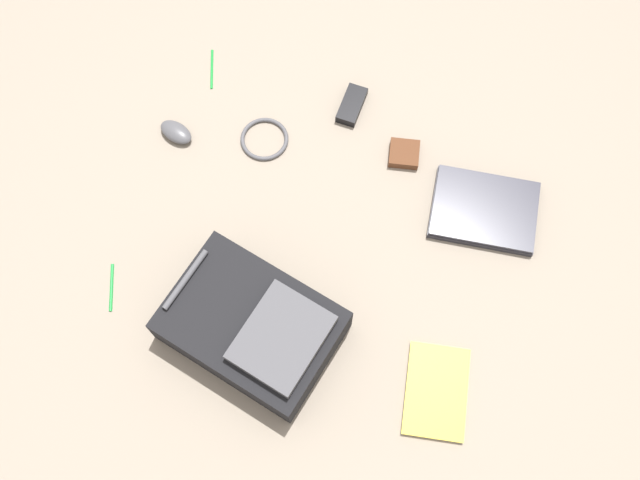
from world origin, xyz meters
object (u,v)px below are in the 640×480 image
object	(u,v)px
earbud_pouch	(404,154)
backpack	(254,326)
computer_mouse	(176,132)
book_blue	(436,391)
pen_blue	(212,69)
power_brick	(352,105)
laptop	(484,210)
pen_black	(111,287)
cable_coil	(264,139)

from	to	relation	value
earbud_pouch	backpack	bearing A→B (deg)	68.27
computer_mouse	earbud_pouch	bearing A→B (deg)	-60.46
backpack	computer_mouse	bearing A→B (deg)	-50.69
book_blue	pen_blue	world-z (taller)	book_blue
backpack	power_brick	world-z (taller)	backpack
laptop	computer_mouse	bearing A→B (deg)	0.89
laptop	book_blue	world-z (taller)	laptop
pen_blue	computer_mouse	bearing A→B (deg)	84.84
book_blue	pen_blue	xyz separation A→B (m)	(0.91, -0.79, -0.00)
book_blue	computer_mouse	distance (m)	1.08
book_blue	laptop	bearing A→B (deg)	-91.33
pen_black	pen_blue	distance (m)	0.76
pen_black	earbud_pouch	world-z (taller)	earbud_pouch
book_blue	power_brick	bearing A→B (deg)	-59.90
pen_black	laptop	bearing A→B (deg)	-151.22
laptop	computer_mouse	size ratio (longest dim) A/B	2.97
power_brick	pen_black	distance (m)	0.90
pen_blue	pen_black	bearing A→B (deg)	87.83
backpack	pen_blue	xyz separation A→B (m)	(0.40, -0.77, -0.06)
laptop	power_brick	bearing A→B (deg)	-26.30
laptop	power_brick	xyz separation A→B (m)	(0.46, -0.23, -0.00)
backpack	earbud_pouch	bearing A→B (deg)	-111.73
pen_black	pen_blue	xyz separation A→B (m)	(-0.03, -0.76, -0.00)
laptop	cable_coil	distance (m)	0.69
earbud_pouch	computer_mouse	bearing A→B (deg)	10.59
laptop	cable_coil	xyz separation A→B (m)	(0.69, -0.04, -0.01)
power_brick	computer_mouse	bearing A→B (deg)	26.74
power_brick	cable_coil	bearing A→B (deg)	39.58
book_blue	earbud_pouch	bearing A→B (deg)	-68.87
computer_mouse	earbud_pouch	distance (m)	0.69
earbud_pouch	laptop	bearing A→B (deg)	157.27
backpack	pen_blue	bearing A→B (deg)	-62.51
pen_black	book_blue	bearing A→B (deg)	178.49
laptop	cable_coil	world-z (taller)	laptop
book_blue	cable_coil	distance (m)	0.90
cable_coil	laptop	bearing A→B (deg)	176.26
laptop	pen_black	world-z (taller)	laptop
power_brick	earbud_pouch	world-z (taller)	power_brick
laptop	computer_mouse	world-z (taller)	computer_mouse
computer_mouse	pen_blue	xyz separation A→B (m)	(-0.02, -0.25, -0.01)
backpack	pen_blue	distance (m)	0.87
backpack	earbud_pouch	distance (m)	0.70
computer_mouse	pen_black	bearing A→B (deg)	-161.73
laptop	cable_coil	bearing A→B (deg)	-3.74
book_blue	power_brick	xyz separation A→B (m)	(0.45, -0.78, 0.01)
book_blue	earbud_pouch	distance (m)	0.71
cable_coil	pen_blue	size ratio (longest dim) A/B	1.02
cable_coil	computer_mouse	bearing A→B (deg)	12.84
computer_mouse	power_brick	distance (m)	0.54
laptop	pen_black	size ratio (longest dim) A/B	2.32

